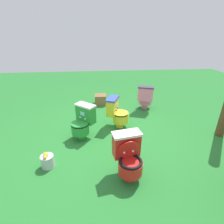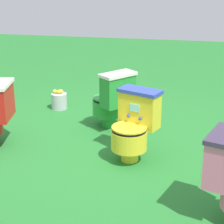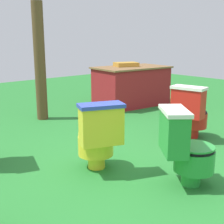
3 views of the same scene
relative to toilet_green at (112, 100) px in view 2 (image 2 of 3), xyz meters
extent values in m
plane|color=#26752D|center=(0.05, 0.55, -0.37)|extent=(14.00, 14.00, 0.00)
cylinder|color=green|center=(0.05, -0.04, -0.30)|extent=(0.25, 0.25, 0.14)
cylinder|color=green|center=(0.07, -0.06, -0.13)|extent=(0.52, 0.52, 0.20)
torus|color=black|center=(0.07, -0.06, -0.02)|extent=(0.50, 0.50, 0.04)
cylinder|color=white|center=(0.07, -0.06, -0.07)|extent=(0.34, 0.34, 0.01)
cube|color=green|center=(-0.08, 0.07, 0.14)|extent=(0.41, 0.44, 0.37)
cube|color=white|center=(-0.08, 0.07, 0.34)|extent=(0.44, 0.47, 0.04)
cube|color=#8CE0E5|center=(-0.01, 0.01, 0.19)|extent=(0.08, 0.09, 0.08)
cylinder|color=green|center=(0.07, -0.06, 0.00)|extent=(0.51, 0.51, 0.02)
sphere|color=white|center=(0.04, 0.06, 0.09)|extent=(0.04, 0.04, 0.04)
sphere|color=white|center=(-0.05, -0.05, 0.09)|extent=(0.04, 0.04, 0.04)
cube|color=red|center=(1.08, 0.74, 0.14)|extent=(0.26, 0.44, 0.37)
cylinder|color=yellow|center=(-0.36, 0.84, -0.30)|extent=(0.23, 0.23, 0.14)
cylinder|color=yellow|center=(-0.35, 0.86, -0.13)|extent=(0.48, 0.48, 0.20)
torus|color=black|center=(-0.35, 0.86, -0.02)|extent=(0.46, 0.46, 0.04)
cylinder|color=#3347B2|center=(-0.35, 0.86, -0.07)|extent=(0.31, 0.31, 0.01)
cube|color=yellow|center=(-0.43, 0.67, 0.14)|extent=(0.45, 0.33, 0.37)
cube|color=#3347B2|center=(-0.43, 0.67, 0.34)|extent=(0.48, 0.36, 0.04)
cube|color=#8CE0E5|center=(-0.39, 0.77, 0.19)|extent=(0.10, 0.05, 0.08)
cylinder|color=yellow|center=(-0.35, 0.86, 0.00)|extent=(0.47, 0.47, 0.02)
sphere|color=#3347B2|center=(-0.45, 0.80, 0.09)|extent=(0.04, 0.04, 0.04)
sphere|color=#3347B2|center=(-0.32, 0.75, 0.09)|extent=(0.04, 0.04, 0.04)
cube|color=pink|center=(-1.22, 1.68, 0.14)|extent=(0.31, 0.45, 0.37)
cylinder|color=#B7B7BF|center=(0.87, -0.56, -0.26)|extent=(0.22, 0.22, 0.22)
ellipsoid|color=yellow|center=(0.87, -0.55, -0.12)|extent=(0.07, 0.05, 0.05)
ellipsoid|color=yellow|center=(0.93, -0.56, -0.12)|extent=(0.07, 0.05, 0.05)
ellipsoid|color=yellow|center=(0.85, -0.58, -0.12)|extent=(0.07, 0.05, 0.05)
camera|label=1|loc=(3.23, 0.31, 1.72)|focal=27.54mm
camera|label=2|loc=(-0.95, 4.63, 1.56)|focal=65.45mm
camera|label=3|loc=(-2.27, -1.56, 0.98)|focal=49.88mm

